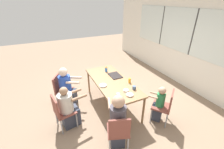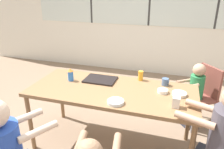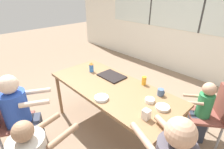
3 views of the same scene
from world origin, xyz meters
TOP-DOWN VIEW (x-y plane):
  - ground_plane at (0.00, 0.00)m, footprint 16.00×16.00m
  - wall_back_with_windows at (0.00, 2.64)m, footprint 8.40×0.08m
  - dining_table at (0.00, 0.00)m, footprint 1.89×0.82m
  - chair_for_toddler at (1.07, 0.84)m, footprint 0.56×0.56m
  - person_woman_green_shirt at (1.12, -0.41)m, footprint 0.61×0.47m
  - person_toddler at (0.95, 0.74)m, footprint 0.39×0.36m
  - food_tray_dark at (-0.21, 0.20)m, footprint 0.38×0.28m
  - coffee_mug at (0.57, 0.29)m, footprint 0.08×0.08m
  - sippy_cup at (-0.56, 0.08)m, footprint 0.07×0.07m
  - juice_glass at (0.26, 0.35)m, footprint 0.06×0.06m
  - milk_carton_small at (0.71, -0.19)m, footprint 0.07×0.07m
  - bowl_white_shallow at (0.56, 0.08)m, footprint 0.11×0.11m
  - bowl_cereal at (0.73, 0.07)m, footprint 0.16×0.16m
  - bowl_fruit at (0.13, -0.30)m, footprint 0.17×0.17m

SIDE VIEW (x-z plane):
  - ground_plane at x=0.00m, z-range 0.00..0.00m
  - person_toddler at x=0.95m, z-range -0.02..0.90m
  - chair_for_toddler at x=1.07m, z-range 0.08..0.93m
  - person_woman_green_shirt at x=1.12m, z-range -0.05..1.12m
  - dining_table at x=0.00m, z-range 0.32..1.09m
  - food_tray_dark at x=-0.21m, z-range 0.77..0.79m
  - bowl_cereal at x=0.73m, z-range 0.77..0.80m
  - bowl_fruit at x=0.13m, z-range 0.77..0.80m
  - bowl_white_shallow at x=0.56m, z-range 0.77..0.81m
  - coffee_mug at x=0.57m, z-range 0.77..0.85m
  - milk_carton_small at x=0.71m, z-range 0.77..0.87m
  - juice_glass at x=0.26m, z-range 0.77..0.89m
  - sippy_cup at x=-0.56m, z-range 0.77..0.93m
  - wall_back_with_windows at x=0.00m, z-range 0.03..2.83m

